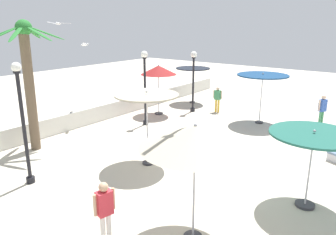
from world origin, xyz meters
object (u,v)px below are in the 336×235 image
patio_umbrella_1 (263,77)px  guest_2 (218,97)px  guest_0 (322,108)px  guest_1 (105,208)px  patio_umbrella_4 (147,98)px  palm_tree_0 (28,71)px  lamp_post_2 (145,81)px  patio_umbrella_5 (159,70)px  lamp_post_1 (23,119)px  patio_umbrella_3 (195,137)px  seagull_0 (58,23)px  patio_umbrella_0 (193,70)px  lamp_post_0 (193,74)px  patio_umbrella_2 (313,140)px  seagull_1 (84,45)px

patio_umbrella_1 → guest_2: 3.31m
guest_0 → guest_1: bearing=172.3°
patio_umbrella_4 → guest_2: 8.47m
palm_tree_0 → lamp_post_2: palm_tree_0 is taller
patio_umbrella_5 → lamp_post_1: bearing=-168.0°
patio_umbrella_3 → seagull_0: size_ratio=2.32×
patio_umbrella_0 → patio_umbrella_4: size_ratio=0.87×
lamp_post_0 → patio_umbrella_3: bearing=-146.6°
patio_umbrella_1 → lamp_post_2: 6.04m
patio_umbrella_3 → guest_2: patio_umbrella_3 is taller
lamp_post_2 → guest_2: 4.96m
palm_tree_0 → patio_umbrella_3: bearing=-96.8°
lamp_post_1 → patio_umbrella_5: bearing=12.0°
patio_umbrella_1 → patio_umbrella_4: size_ratio=0.95×
palm_tree_0 → lamp_post_1: size_ratio=1.32×
lamp_post_2 → guest_2: lamp_post_2 is taller
patio_umbrella_2 → patio_umbrella_3: patio_umbrella_3 is taller
patio_umbrella_4 → lamp_post_2: bearing=42.2°
seagull_0 → patio_umbrella_5: bearing=-39.4°
patio_umbrella_5 → guest_2: patio_umbrella_5 is taller
guest_1 → seagull_0: size_ratio=1.29×
patio_umbrella_1 → lamp_post_0: 4.14m
palm_tree_0 → guest_1: (-2.49, -7.06, -2.30)m
patio_umbrella_3 → palm_tree_0: bearing=83.2°
patio_umbrella_5 → guest_1: size_ratio=1.74×
patio_umbrella_0 → palm_tree_0: palm_tree_0 is taller
patio_umbrella_1 → lamp_post_0: (-0.15, 4.13, -0.23)m
lamp_post_2 → seagull_0: (-2.00, 3.99, 2.82)m
lamp_post_2 → guest_2: bearing=-21.7°
patio_umbrella_4 → guest_1: (-4.15, -2.29, -1.53)m
patio_umbrella_3 → guest_1: (-1.46, 1.51, -1.66)m
patio_umbrella_1 → lamp_post_2: (-3.86, 4.64, -0.18)m
guest_2 → lamp_post_1: bearing=177.4°
palm_tree_0 → guest_0: bearing=-40.4°
patio_umbrella_0 → lamp_post_1: bearing=-171.3°
guest_1 → guest_2: guest_1 is taller
patio_umbrella_2 → seagull_1: (1.63, 11.57, 2.03)m
patio_umbrella_2 → guest_1: 5.82m
guest_0 → guest_2: guest_0 is taller
patio_umbrella_5 → guest_2: size_ratio=1.88×
guest_2 → seagull_1: seagull_1 is taller
patio_umbrella_0 → patio_umbrella_5: (-3.54, -0.00, 0.36)m
patio_umbrella_0 → patio_umbrella_4: bearing=-156.1°
palm_tree_0 → guest_2: bearing=-17.9°
lamp_post_2 → guest_1: lamp_post_2 is taller
guest_2 → seagull_1: 8.07m
guest_0 → seagull_0: (-6.98, 11.40, 4.07)m
palm_tree_0 → lamp_post_2: size_ratio=1.39×
patio_umbrella_0 → lamp_post_0: lamp_post_0 is taller
palm_tree_0 → patio_umbrella_2: bearing=-77.9°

